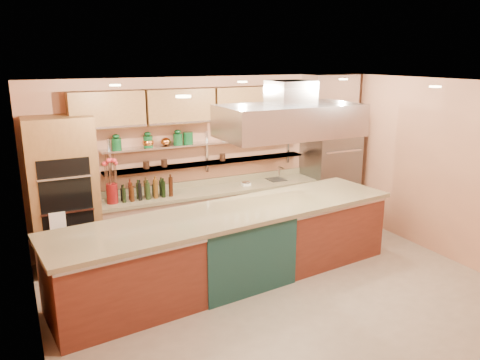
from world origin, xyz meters
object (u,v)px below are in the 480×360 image
island (232,246)px  kitchen_scale (246,183)px  refrigerator (330,168)px  green_canister (188,138)px  flower_vase (112,193)px  copper_kettle (166,142)px

island → kitchen_scale: 1.81m
refrigerator → island: 3.17m
refrigerator → green_canister: 2.88m
island → green_canister: size_ratio=25.82×
flower_vase → green_canister: 1.54m
refrigerator → green_canister: (-2.77, 0.23, 0.76)m
green_canister → flower_vase: bearing=-170.7°
copper_kettle → green_canister: bearing=0.0°
island → flower_vase: flower_vase is taller
refrigerator → island: refrigerator is taller
flower_vase → kitchen_scale: 2.31m
refrigerator → copper_kettle: refrigerator is taller
kitchen_scale → green_canister: 1.30m
kitchen_scale → green_canister: bearing=153.8°
copper_kettle → island: bearing=-76.8°
copper_kettle → kitchen_scale: bearing=-9.2°
refrigerator → island: bearing=-152.2°
refrigerator → flower_vase: size_ratio=6.80×
copper_kettle → green_canister: green_canister is taller
refrigerator → copper_kettle: bearing=175.8°
kitchen_scale → refrigerator: bearing=-13.8°
refrigerator → copper_kettle: 3.25m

